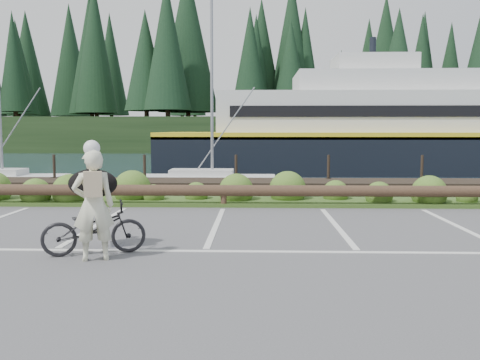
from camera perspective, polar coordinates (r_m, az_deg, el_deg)
name	(u,v)px	position (r m, az deg, el deg)	size (l,w,h in m)	color
ground	(208,246)	(9.14, -3.67, -7.41)	(72.00, 72.00, 0.00)	#4D4D4F
harbor_backdrop	(253,142)	(87.41, 1.47, 4.25)	(170.00, 160.00, 30.00)	#172B39
vegetation_strip	(225,202)	(14.33, -1.66, -2.45)	(34.00, 1.60, 0.10)	#3D5B21
log_rail	(224,207)	(13.65, -1.84, -3.07)	(32.00, 0.30, 0.60)	#443021
bicycle	(94,228)	(8.78, -16.07, -5.22)	(0.59, 1.68, 0.88)	black
cyclist	(93,205)	(8.32, -16.14, -2.75)	(0.64, 0.42, 1.76)	beige
dog	(93,183)	(9.22, -16.20, -0.37)	(0.87, 0.42, 0.50)	black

